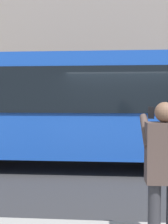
{
  "coord_description": "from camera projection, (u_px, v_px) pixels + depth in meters",
  "views": [
    {
      "loc": [
        0.31,
        7.49,
        1.89
      ],
      "look_at": [
        0.9,
        -0.07,
        1.53
      ],
      "focal_mm": 45.81,
      "sensor_mm": 36.0,
      "label": 1
    }
  ],
  "objects": [
    {
      "name": "red_bus",
      "position": [
        75.0,
        106.0,
        7.95
      ],
      "size": [
        9.05,
        2.54,
        3.08
      ],
      "color": "#1947AD",
      "rests_on": "ground_plane"
    },
    {
      "name": "building_facade_far",
      "position": [
        113.0,
        15.0,
        14.01
      ],
      "size": [
        28.0,
        1.55,
        12.0
      ],
      "color": "gray",
      "rests_on": "ground_plane"
    },
    {
      "name": "pedestrian_photographer",
      "position": [
        164.0,
        167.0,
        3.1
      ],
      "size": [
        0.53,
        0.52,
        1.7
      ],
      "color": "#2D2D33",
      "rests_on": "sidewalk_curb"
    },
    {
      "name": "ground_plane",
      "position": [
        118.0,
        170.0,
        7.52
      ],
      "size": [
        60.0,
        60.0,
        0.0
      ],
      "primitive_type": "plane",
      "color": "#2B2B2D"
    }
  ]
}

